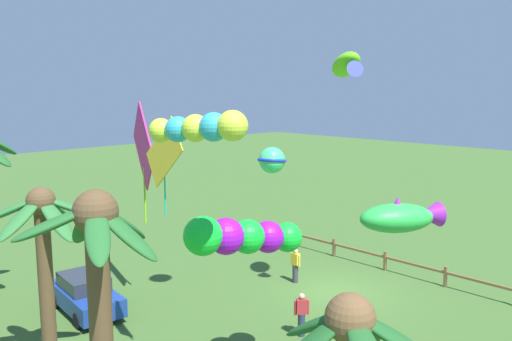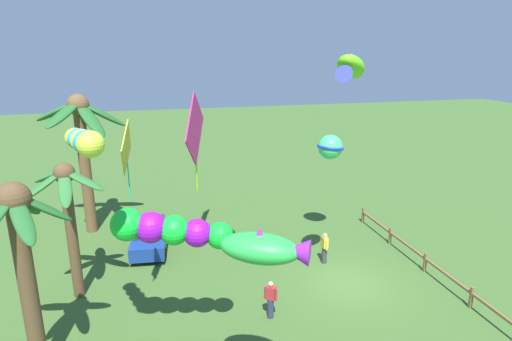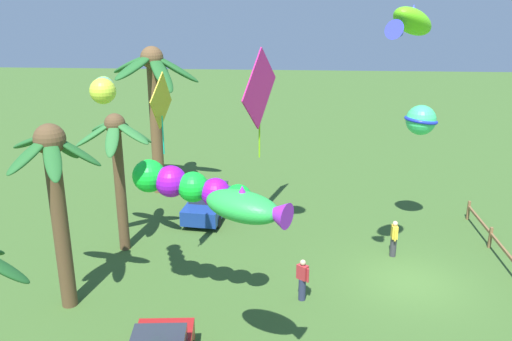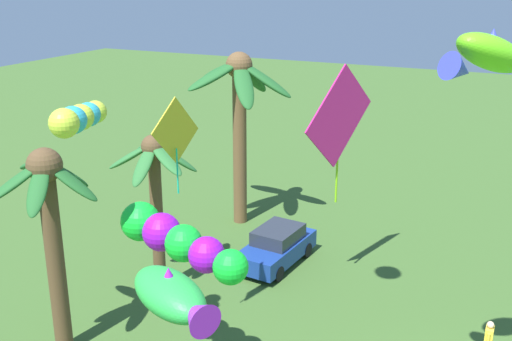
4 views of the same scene
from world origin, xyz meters
TOP-DOWN VIEW (x-y plane):
  - ground_plane at (0.00, 0.00)m, footprint 120.00×120.00m
  - palm_tree_0 at (9.07, 11.94)m, footprint 4.82×5.04m
  - palm_tree_1 at (-2.44, 12.36)m, footprint 3.20×3.35m
  - palm_tree_2 at (2.05, 11.74)m, footprint 3.34×3.28m
  - parked_car_1 at (5.80, 8.67)m, footprint 4.06×2.10m
  - spectator_0 at (2.13, 0.32)m, footprint 0.55×0.26m
  - spectator_1 at (-1.53, 4.16)m, footprint 0.41×0.45m
  - kite_diamond_0 at (5.27, 6.14)m, footprint 3.37×1.32m
  - kite_diamond_1 at (-0.52, 9.16)m, footprint 2.11×0.33m
  - kite_fish_3 at (-0.96, 1.05)m, footprint 2.31×2.03m
  - kite_tube_4 at (-3.38, 10.12)m, footprint 2.55×1.30m
  - kite_ball_5 at (4.85, -0.96)m, footprint 1.90×1.91m
  - kite_fish_6 at (-6.20, 5.72)m, footprint 1.91×2.47m
  - kite_tube_7 at (-2.50, 7.96)m, footprint 1.39×3.93m

SIDE VIEW (x-z plane):
  - ground_plane at x=0.00m, z-range 0.00..0.00m
  - parked_car_1 at x=5.80m, z-range 0.00..1.51m
  - spectator_0 at x=2.13m, z-range 0.02..1.61m
  - spectator_1 at x=-1.53m, z-range 0.02..1.61m
  - palm_tree_2 at x=2.05m, z-range 1.39..7.34m
  - palm_tree_1 at x=-2.44m, z-range 1.32..7.89m
  - kite_tube_7 at x=-2.50m, z-range 3.86..5.40m
  - kite_ball_5 at x=4.85m, z-range 4.58..5.90m
  - kite_fish_6 at x=-6.20m, z-range 4.97..5.93m
  - palm_tree_0 at x=9.07m, z-range 1.85..9.80m
  - kite_diamond_0 at x=5.27m, z-range 3.90..8.90m
  - kite_diamond_1 at x=-0.52m, z-range 5.45..8.39m
  - kite_tube_4 at x=-3.38m, z-range 7.45..8.28m
  - kite_fish_3 at x=-0.96m, z-range 8.96..10.29m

